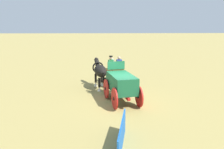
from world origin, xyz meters
name	(u,v)px	position (x,y,z in m)	size (l,w,h in m)	color
ground_plane	(122,102)	(0.00, 0.00, 0.00)	(220.00, 220.00, 0.00)	#9E8C4C
show_wagon	(121,83)	(0.16, 0.03, 1.25)	(5.85, 2.33, 2.83)	#195B38
draft_horse_near	(100,71)	(3.54, 1.42, 1.35)	(3.18, 1.34, 2.21)	black
draft_horse_off	(116,71)	(3.80, 0.14, 1.32)	(3.05, 1.36, 2.19)	#9E998E
sponsor_banner	(122,135)	(-5.73, 0.45, 0.55)	(3.20, 0.06, 1.10)	#1959B2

